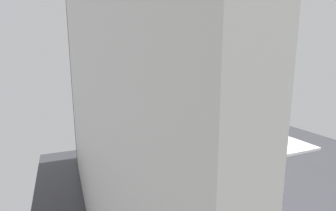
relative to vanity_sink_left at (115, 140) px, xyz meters
name	(u,v)px	position (x,y,z in m)	size (l,w,h in m)	color
ground_plane	(273,197)	(1.72, -1.75, -0.47)	(5.82, 5.38, 0.10)	#2D2D33
wall_back	(198,79)	(1.70, 0.28, 0.93)	(4.62, 0.27, 2.69)	beige
wall_left	(91,106)	(-0.53, -1.75, 0.93)	(0.12, 4.18, 2.69)	beige
bath_mat	(124,179)	(0.00, -0.61, -0.41)	(0.68, 0.44, 0.01)	#474C56
vanity_sink_left	(115,140)	(0.00, 0.00, 0.00)	(0.68, 0.52, 0.79)	#56331E
tap_on_left_sink	(111,111)	(0.00, 0.19, 0.45)	(0.03, 0.13, 0.11)	silver
vanity_sink_right	(166,134)	(0.91, 0.00, 0.00)	(0.68, 0.52, 0.79)	#56331E
tap_on_right_sink	(162,107)	(0.91, 0.19, 0.45)	(0.03, 0.13, 0.11)	silver
toilet	(211,130)	(1.86, 0.02, -0.04)	(0.48, 0.62, 1.00)	#56331E
toothbrush_cup	(96,114)	(-0.26, 0.18, 0.43)	(0.07, 0.07, 0.19)	silver
soap_dispenser	(175,106)	(1.18, 0.19, 0.45)	(0.06, 0.06, 0.17)	gray
shower_tray	(278,126)	(3.14, -0.40, 0.00)	(0.90, 0.97, 1.95)	white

